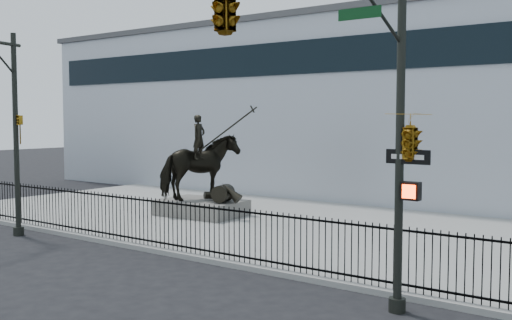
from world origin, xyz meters
The scene contains 7 objects.
ground centered at (0.00, 0.00, 0.00)m, with size 120.00×120.00×0.00m, color black.
plaza centered at (0.00, 7.00, 0.07)m, with size 30.00×12.00×0.15m, color gray.
building centered at (0.00, 20.00, 4.50)m, with size 44.00×14.00×9.00m, color #B6BDC6.
picket_fence centered at (0.00, 1.25, 0.90)m, with size 22.10×0.10×1.50m.
statue_plinth centered at (-4.12, 6.56, 0.46)m, with size 3.34×2.30×0.63m, color #52504B.
equestrian_statue centered at (-4.06, 6.56, 2.09)m, with size 4.29×2.76×3.63m.
traffic_signal_right centered at (6.47, -2.00, 4.85)m, with size 2.17×6.86×7.00m.
Camera 1 is at (11.92, -11.56, 4.09)m, focal length 42.00 mm.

